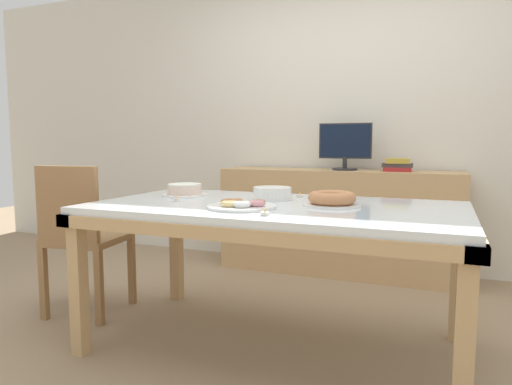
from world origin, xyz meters
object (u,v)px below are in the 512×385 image
(chair, at_px, (81,233))
(tealight_near_front, at_px, (265,213))
(cake_chocolate_round, at_px, (185,191))
(cake_golden_bundt, at_px, (332,199))
(computer_monitor, at_px, (345,147))
(book_stack, at_px, (398,165))
(tealight_left_edge, at_px, (300,196))
(plate_stack, at_px, (272,193))
(tealight_near_cakes, at_px, (177,200))
(pastry_platter, at_px, (241,205))

(chair, bearing_deg, tealight_near_front, -13.72)
(cake_chocolate_round, xyz_separation_m, cake_golden_bundt, (0.90, -0.09, 0.00))
(computer_monitor, bearing_deg, book_stack, 0.19)
(book_stack, relative_size, tealight_left_edge, 5.75)
(cake_chocolate_round, bearing_deg, chair, -165.36)
(book_stack, bearing_deg, plate_stack, -111.70)
(plate_stack, distance_m, tealight_near_cakes, 0.52)
(pastry_platter, bearing_deg, cake_chocolate_round, 147.28)
(cake_chocolate_round, height_order, tealight_near_cakes, cake_chocolate_round)
(cake_golden_bundt, bearing_deg, pastry_platter, -148.44)
(cake_chocolate_round, distance_m, cake_golden_bundt, 0.90)
(computer_monitor, distance_m, tealight_near_cakes, 1.73)
(computer_monitor, bearing_deg, plate_stack, -95.33)
(computer_monitor, relative_size, plate_stack, 2.02)
(computer_monitor, xyz_separation_m, tealight_near_front, (0.04, -1.88, -0.27))
(computer_monitor, height_order, pastry_platter, computer_monitor)
(cake_golden_bundt, bearing_deg, tealight_left_edge, 131.90)
(cake_golden_bundt, xyz_separation_m, plate_stack, (-0.36, 0.13, 0.00))
(chair, height_order, cake_chocolate_round, chair)
(chair, bearing_deg, cake_golden_bundt, 2.77)
(book_stack, height_order, plate_stack, book_stack)
(cake_chocolate_round, distance_m, tealight_near_cakes, 0.25)
(book_stack, xyz_separation_m, cake_chocolate_round, (-1.07, -1.38, -0.11))
(computer_monitor, bearing_deg, tealight_near_cakes, -109.43)
(tealight_near_cakes, bearing_deg, cake_golden_bundt, 9.81)
(cake_chocolate_round, distance_m, tealight_left_edge, 0.68)
(book_stack, distance_m, tealight_near_cakes, 1.90)
(book_stack, height_order, cake_chocolate_round, book_stack)
(plate_stack, distance_m, tealight_left_edge, 0.19)
(chair, relative_size, tealight_near_cakes, 23.50)
(book_stack, xyz_separation_m, cake_golden_bundt, (-0.18, -1.48, -0.11))
(cake_chocolate_round, height_order, cake_golden_bundt, cake_chocolate_round)
(chair, distance_m, tealight_left_edge, 1.36)
(chair, distance_m, cake_chocolate_round, 0.72)
(cake_golden_bundt, height_order, tealight_left_edge, cake_golden_bundt)
(chair, xyz_separation_m, tealight_near_cakes, (0.74, -0.06, 0.25))
(chair, relative_size, cake_chocolate_round, 3.57)
(cake_chocolate_round, xyz_separation_m, tealight_near_front, (0.70, -0.50, -0.02))
(tealight_left_edge, distance_m, tealight_near_front, 0.68)
(cake_chocolate_round, relative_size, tealight_near_front, 6.57)
(computer_monitor, relative_size, cake_golden_bundt, 1.49)
(chair, bearing_deg, computer_monitor, 49.92)
(chair, height_order, cake_golden_bundt, chair)
(tealight_left_edge, bearing_deg, computer_monitor, 89.40)
(computer_monitor, xyz_separation_m, pastry_platter, (-0.15, -1.71, -0.27))
(computer_monitor, distance_m, pastry_platter, 1.74)
(cake_golden_bundt, bearing_deg, book_stack, 83.24)
(computer_monitor, distance_m, book_stack, 0.43)
(chair, xyz_separation_m, plate_stack, (1.18, 0.20, 0.27))
(chair, xyz_separation_m, pastry_platter, (1.16, -0.16, 0.25))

